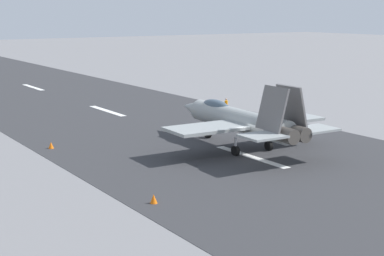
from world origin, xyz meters
The scene contains 6 objects.
ground_plane centered at (0.00, 0.00, 0.00)m, with size 400.00×400.00×0.00m, color slate.
runway_strip centered at (-0.02, 0.00, 0.01)m, with size 240.00×26.00×0.02m.
fighter_jet centered at (3.43, -0.93, 2.37)m, with size 16.18×13.39×5.56m.
crew_person centered at (17.63, -10.21, 0.78)m, with size 0.53×0.52×1.57m.
marker_cone_near centered at (-4.63, 11.56, 0.28)m, with size 0.44×0.44×0.55m, color orange.
marker_cone_mid centered at (11.74, 11.56, 0.28)m, with size 0.44×0.44×0.55m, color orange.
Camera 1 is at (-32.49, 27.40, 10.72)m, focal length 55.13 mm.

